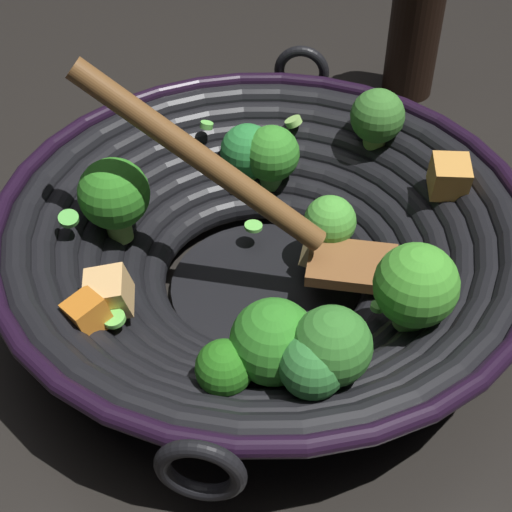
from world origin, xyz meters
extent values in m
plane|color=black|center=(0.00, 0.00, 0.00)|extent=(4.00, 4.00, 0.00)
cylinder|color=black|center=(0.00, 0.00, 0.01)|extent=(0.15, 0.15, 0.01)
torus|color=black|center=(0.00, 0.00, 0.02)|extent=(0.21, 0.21, 0.02)
torus|color=black|center=(0.00, 0.00, 0.03)|extent=(0.24, 0.24, 0.02)
torus|color=black|center=(0.00, 0.00, 0.04)|extent=(0.28, 0.28, 0.02)
torus|color=black|center=(0.00, 0.00, 0.05)|extent=(0.31, 0.31, 0.02)
torus|color=black|center=(0.00, 0.00, 0.06)|extent=(0.34, 0.34, 0.02)
torus|color=black|center=(0.00, 0.00, 0.06)|extent=(0.37, 0.37, 0.02)
torus|color=black|center=(0.00, 0.00, 0.07)|extent=(0.40, 0.40, 0.02)
torus|color=black|center=(0.00, 0.00, 0.08)|extent=(0.42, 0.42, 0.01)
torus|color=black|center=(-0.11, 0.19, 0.08)|extent=(0.05, 0.03, 0.05)
torus|color=black|center=(0.11, -0.19, 0.08)|extent=(0.05, 0.03, 0.05)
cylinder|color=#559542|center=(0.06, -0.09, 0.04)|extent=(0.03, 0.03, 0.02)
sphere|color=#348428|center=(0.06, -0.09, 0.07)|extent=(0.05, 0.05, 0.05)
cylinder|color=#7CB050|center=(-0.12, 0.08, 0.07)|extent=(0.03, 0.03, 0.02)
sphere|color=#32752A|center=(-0.12, 0.08, 0.10)|extent=(0.05, 0.05, 0.05)
cylinder|color=#81B749|center=(-0.12, 0.10, 0.07)|extent=(0.02, 0.02, 0.01)
sphere|color=#317934|center=(-0.12, 0.10, 0.09)|extent=(0.04, 0.04, 0.04)
cylinder|color=#799F4A|center=(0.00, -0.16, 0.07)|extent=(0.02, 0.02, 0.01)
sphere|color=#38732B|center=(0.00, -0.16, 0.09)|extent=(0.05, 0.05, 0.05)
cylinder|color=#7EBE4F|center=(-0.11, 0.07, 0.05)|extent=(0.03, 0.03, 0.01)
sphere|color=#237523|center=(-0.11, 0.07, 0.08)|extent=(0.05, 0.05, 0.05)
cylinder|color=#7CBB4E|center=(-0.07, 0.13, 0.05)|extent=(0.01, 0.01, 0.01)
sphere|color=#246C18|center=(-0.07, 0.13, 0.07)|extent=(0.04, 0.04, 0.04)
cylinder|color=#7AB145|center=(-0.08, 0.09, 0.05)|extent=(0.03, 0.03, 0.01)
sphere|color=#2D7C22|center=(-0.08, 0.09, 0.08)|extent=(0.06, 0.06, 0.06)
cylinder|color=#73BB4C|center=(0.08, -0.08, 0.04)|extent=(0.02, 0.02, 0.02)
sphere|color=#277B36|center=(0.08, -0.08, 0.06)|extent=(0.05, 0.05, 0.05)
cylinder|color=#80AF4D|center=(0.11, 0.06, 0.05)|extent=(0.03, 0.03, 0.02)
sphere|color=#2F7E21|center=(0.11, 0.06, 0.09)|extent=(0.06, 0.06, 0.06)
cylinder|color=#7BB95A|center=(-0.02, -0.06, 0.03)|extent=(0.03, 0.03, 0.02)
sphere|color=green|center=(-0.02, -0.06, 0.05)|extent=(0.04, 0.04, 0.04)
cylinder|color=#608C46|center=(-0.13, 0.00, 0.06)|extent=(0.03, 0.03, 0.02)
sphere|color=green|center=(-0.13, 0.00, 0.09)|extent=(0.06, 0.06, 0.06)
cube|color=orange|center=(0.04, 0.15, 0.07)|extent=(0.03, 0.03, 0.03)
cube|color=#E5B16C|center=(0.04, 0.12, 0.07)|extent=(0.04, 0.05, 0.04)
cube|color=#CA8B3E|center=(-0.09, -0.13, 0.08)|extent=(0.04, 0.04, 0.03)
cube|color=#DEBF76|center=(-0.02, -0.04, 0.03)|extent=(0.03, 0.03, 0.03)
cylinder|color=#6BC651|center=(0.12, -0.07, 0.08)|extent=(0.01, 0.01, 0.01)
cylinder|color=#6BC651|center=(0.02, 0.14, 0.07)|extent=(0.02, 0.02, 0.01)
cylinder|color=#56B247|center=(0.11, 0.10, 0.09)|extent=(0.02, 0.02, 0.01)
cylinder|color=#56B247|center=(-0.07, 0.11, 0.06)|extent=(0.02, 0.02, 0.01)
cylinder|color=#6BC651|center=(-0.11, 0.00, 0.05)|extent=(0.01, 0.01, 0.01)
cylinder|color=#6BC651|center=(0.04, -0.03, 0.03)|extent=(0.02, 0.02, 0.00)
cylinder|color=#99D166|center=(0.07, -0.13, 0.07)|extent=(0.02, 0.02, 0.01)
cylinder|color=#6BC651|center=(-0.03, -0.07, 0.05)|extent=(0.02, 0.02, 0.01)
cube|color=brown|center=(-0.06, -0.03, 0.04)|extent=(0.09, 0.08, 0.01)
cylinder|color=brown|center=(0.04, 0.02, 0.13)|extent=(0.17, 0.11, 0.15)
cylinder|color=black|center=(0.07, -0.35, 0.07)|extent=(0.06, 0.06, 0.15)
camera|label=1|loc=(-0.28, 0.36, 0.47)|focal=54.64mm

